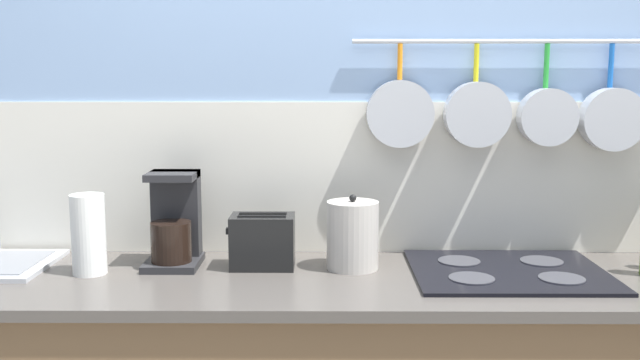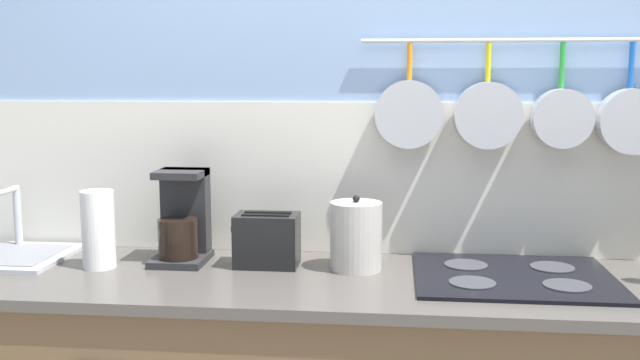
{
  "view_description": "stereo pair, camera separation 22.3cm",
  "coord_description": "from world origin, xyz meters",
  "px_view_note": "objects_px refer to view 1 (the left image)",
  "views": [
    {
      "loc": [
        -0.18,
        -2.21,
        1.52
      ],
      "look_at": [
        -0.19,
        0.0,
        1.2
      ],
      "focal_mm": 40.0,
      "sensor_mm": 36.0,
      "label": 1
    },
    {
      "loc": [
        0.04,
        -2.19,
        1.52
      ],
      "look_at": [
        -0.19,
        0.0,
        1.2
      ],
      "focal_mm": 40.0,
      "sensor_mm": 36.0,
      "label": 2
    }
  ],
  "objects_px": {
    "paper_towel_roll": "(89,234)",
    "kettle": "(353,235)",
    "coffee_maker": "(174,226)",
    "toaster": "(263,241)"
  },
  "relations": [
    {
      "from": "paper_towel_roll",
      "to": "coffee_maker",
      "type": "distance_m",
      "value": 0.28
    },
    {
      "from": "toaster",
      "to": "kettle",
      "type": "bearing_deg",
      "value": -2.01
    },
    {
      "from": "paper_towel_roll",
      "to": "kettle",
      "type": "distance_m",
      "value": 0.86
    },
    {
      "from": "paper_towel_roll",
      "to": "coffee_maker",
      "type": "bearing_deg",
      "value": 25.62
    },
    {
      "from": "paper_towel_roll",
      "to": "toaster",
      "type": "relative_size",
      "value": 1.15
    },
    {
      "from": "kettle",
      "to": "paper_towel_roll",
      "type": "bearing_deg",
      "value": -175.29
    },
    {
      "from": "coffee_maker",
      "to": "kettle",
      "type": "bearing_deg",
      "value": -4.77
    },
    {
      "from": "toaster",
      "to": "kettle",
      "type": "height_order",
      "value": "kettle"
    },
    {
      "from": "paper_towel_roll",
      "to": "kettle",
      "type": "bearing_deg",
      "value": 4.71
    },
    {
      "from": "paper_towel_roll",
      "to": "coffee_maker",
      "type": "relative_size",
      "value": 0.82
    }
  ]
}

